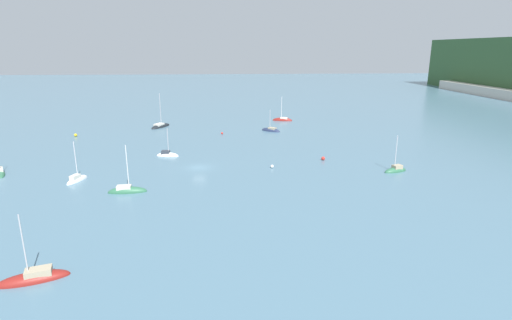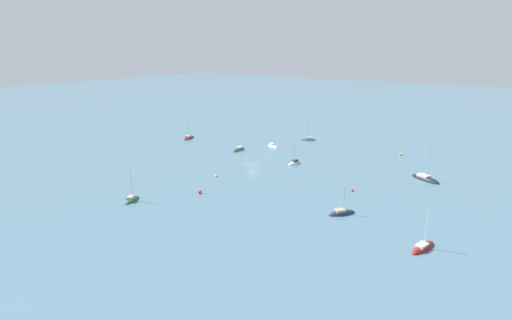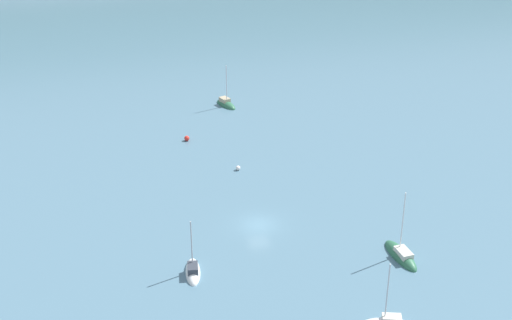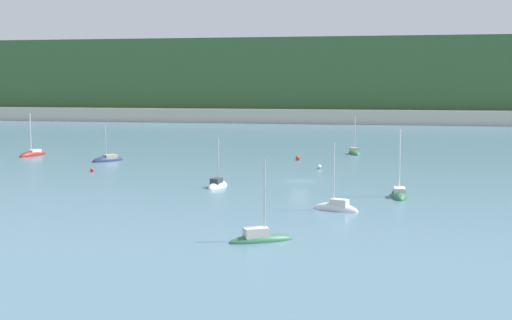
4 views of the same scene
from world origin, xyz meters
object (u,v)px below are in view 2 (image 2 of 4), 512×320
Objects in this scene: sailboat_5 at (425,179)px; mooring_buoy_3 at (353,190)px; sailboat_7 at (273,146)px; mooring_buoy_0 at (401,154)px; sailboat_2 at (189,138)px; sailboat_0 at (342,214)px; sailboat_8 at (423,248)px; sailboat_3 at (239,150)px; sailboat_1 at (294,164)px; mooring_buoy_2 at (200,192)px; sailboat_4 at (308,140)px; mooring_buoy_1 at (216,176)px; sailboat_6 at (132,200)px.

mooring_buoy_3 is (11.70, 18.42, 0.20)m from sailboat_5.
mooring_buoy_0 is (-38.02, -13.66, 0.27)m from sailboat_7.
sailboat_2 is 14.01× the size of mooring_buoy_3.
sailboat_0 is at bearing 93.76° from mooring_buoy_0.
sailboat_3 is at bearing 76.93° from sailboat_8.
sailboat_1 reaches higher than mooring_buoy_3.
sailboat_0 reaches higher than mooring_buoy_3.
mooring_buoy_3 is (3.30, -13.72, 0.21)m from sailboat_0.
mooring_buoy_2 is at bearing -57.81° from sailboat_7.
sailboat_1 is at bearing -141.25° from sailboat_5.
sailboat_3 is at bearing 35.75° from sailboat_4.
sailboat_8 is (-64.64, 34.18, -0.01)m from sailboat_3.
sailboat_1 is (25.42, -25.33, 0.04)m from sailboat_0.
sailboat_3 is 11.11× the size of mooring_buoy_0.
sailboat_8 is at bearing 63.14° from sailboat_1.
sailboat_8 reaches higher than mooring_buoy_1.
sailboat_0 is at bearing 93.42° from sailboat_4.
sailboat_6 is 0.98× the size of sailboat_7.
sailboat_2 is 1.04× the size of sailboat_6.
mooring_buoy_2 is 35.08m from mooring_buoy_3.
sailboat_5 is at bearing -134.81° from mooring_buoy_2.
sailboat_4 is 33.11m from mooring_buoy_0.
sailboat_3 is 12.07m from sailboat_7.
mooring_buoy_1 reaches higher than mooring_buoy_3.
sailboat_2 reaches higher than mooring_buoy_1.
mooring_buoy_3 is at bearing 68.14° from sailboat_3.
sailboat_5 reaches higher than mooring_buoy_2.
sailboat_3 is 73.13m from sailboat_8.
sailboat_1 reaches higher than mooring_buoy_0.
mooring_buoy_3 is at bearing -122.19° from sailboat_2.
mooring_buoy_0 is at bearing 40.91° from sailboat_0.
sailboat_7 is (-6.44, -10.21, 0.03)m from sailboat_3.
sailboat_0 is at bearing -166.20° from mooring_buoy_2.
mooring_buoy_0 is 1.37× the size of mooring_buoy_3.
mooring_buoy_2 is at bearing 64.54° from sailboat_4.
mooring_buoy_1 is at bearing -144.77° from sailboat_2.
sailboat_5 is 1.25× the size of sailboat_8.
mooring_buoy_2 is at bearing -107.44° from sailboat_5.
sailboat_6 is at bearing 53.35° from mooring_buoy_2.
sailboat_8 is at bearing -130.24° from sailboat_2.
sailboat_8 is at bearing 58.72° from sailboat_3.
sailboat_4 is 9.46× the size of mooring_buoy_0.
sailboat_1 is 34.92m from mooring_buoy_0.
sailboat_6 is 9.83× the size of mooring_buoy_0.
mooring_buoy_0 is 66.18m from mooring_buoy_2.
mooring_buoy_0 is 1.24× the size of mooring_buoy_1.
sailboat_6 is 12.23× the size of mooring_buoy_1.
sailboat_2 is at bearing 103.66° from sailboat_0.
sailboat_0 is at bearing -77.29° from sailboat_5.
mooring_buoy_0 is (-36.49, -71.99, 0.28)m from sailboat_6.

